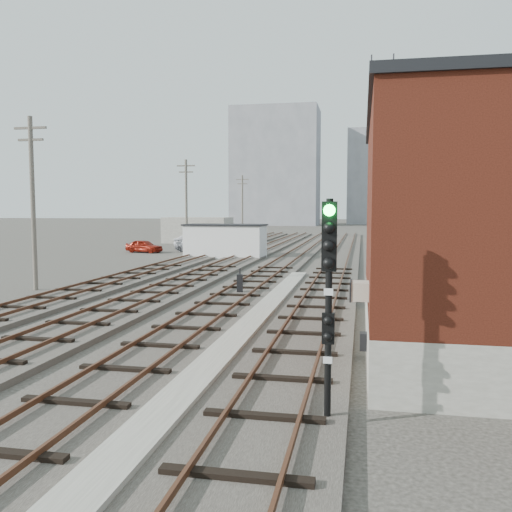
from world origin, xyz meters
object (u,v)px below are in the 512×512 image
(signal_mast, at_px, (329,292))
(car_silver, at_px, (197,242))
(site_trailer, at_px, (225,241))
(car_grey, at_px, (194,246))
(car_red, at_px, (144,246))
(switch_stand, at_px, (240,284))

(signal_mast, xyz_separation_m, car_silver, (-16.63, 44.72, -1.90))
(site_trailer, bearing_deg, car_grey, 132.45)
(signal_mast, height_order, car_grey, signal_mast)
(signal_mast, relative_size, car_grey, 1.07)
(signal_mast, xyz_separation_m, car_red, (-20.25, 39.13, -2.04))
(signal_mast, distance_m, car_silver, 47.75)
(site_trailer, bearing_deg, car_silver, 122.69)
(signal_mast, distance_m, car_grey, 43.43)
(switch_stand, distance_m, car_silver, 31.62)
(car_grey, bearing_deg, car_silver, 37.32)
(switch_stand, bearing_deg, car_red, 112.36)
(signal_mast, height_order, switch_stand, signal_mast)
(site_trailer, height_order, car_grey, site_trailer)
(signal_mast, xyz_separation_m, car_grey, (-15.57, 40.50, -2.07))
(signal_mast, distance_m, switch_stand, 16.24)
(car_silver, relative_size, car_grey, 1.13)
(signal_mast, bearing_deg, car_silver, 110.40)
(car_red, bearing_deg, car_grey, -61.07)
(switch_stand, height_order, car_red, switch_stand)
(signal_mast, height_order, car_silver, signal_mast)
(car_red, relative_size, car_grey, 0.89)
(site_trailer, distance_m, car_grey, 7.13)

